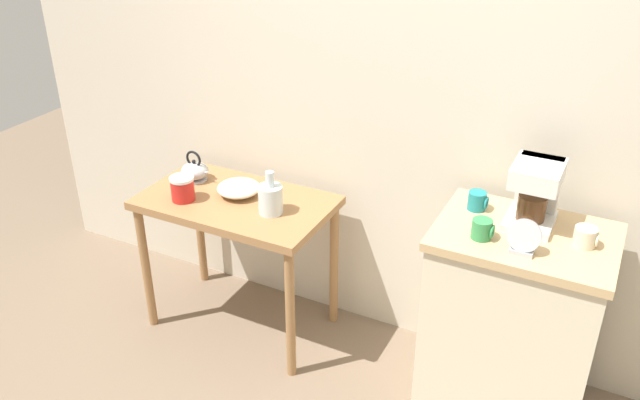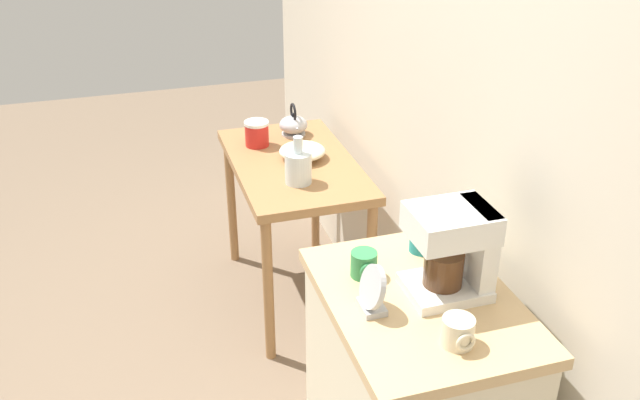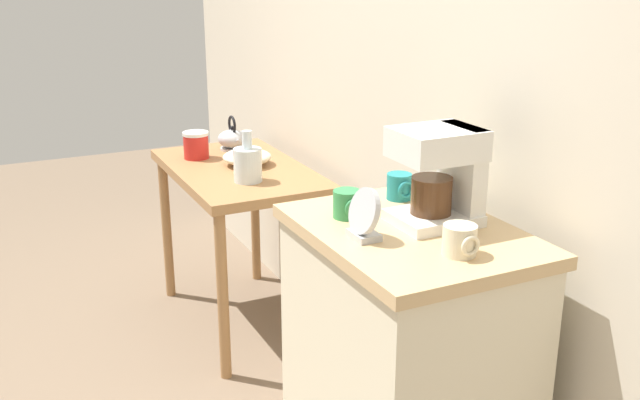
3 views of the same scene
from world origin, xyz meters
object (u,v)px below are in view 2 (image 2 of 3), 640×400
coffee_maker (456,247)px  mug_tall_green (364,264)px  glass_carafe_vase (298,166)px  mug_dark_teal (422,240)px  canister_enamel (257,133)px  bowl_stoneware (302,151)px  mug_small_cream (458,332)px  table_clock (372,292)px  teakettle (294,125)px

coffee_maker → mug_tall_green: bearing=-123.9°
glass_carafe_vase → mug_dark_teal: mug_dark_teal is taller
mug_tall_green → canister_enamel: bearing=-179.6°
canister_enamel → coffee_maker: coffee_maker is taller
bowl_stoneware → canister_enamel: 0.26m
coffee_maker → mug_small_cream: size_ratio=2.89×
glass_carafe_vase → table_clock: table_clock is taller
coffee_maker → mug_small_cream: coffee_maker is taller
glass_carafe_vase → canister_enamel: (-0.43, -0.08, -0.01)m
teakettle → table_clock: size_ratio=1.25×
canister_enamel → bowl_stoneware: bearing=38.1°
coffee_maker → canister_enamel: bearing=-171.9°
glass_carafe_vase → mug_tall_green: 0.99m
teakettle → coffee_maker: size_ratio=0.65×
mug_small_cream → mug_dark_teal: 0.44m
mug_small_cream → mug_dark_teal: mug_dark_teal is taller
coffee_maker → mug_tall_green: coffee_maker is taller
bowl_stoneware → glass_carafe_vase: glass_carafe_vase is taller
teakettle → mug_dark_teal: (1.41, 0.03, 0.16)m
teakettle → mug_tall_green: mug_tall_green is taller
glass_carafe_vase → mug_small_cream: (1.33, 0.05, 0.13)m
mug_tall_green → teakettle: bearing=172.8°
mug_small_cream → canister_enamel: bearing=-175.8°
teakettle → canister_enamel: size_ratio=1.41×
bowl_stoneware → table_clock: 1.39m
mug_dark_teal → mug_tall_green: (0.08, -0.21, -0.00)m
mug_dark_teal → glass_carafe_vase: bearing=-170.8°
coffee_maker → mug_small_cream: (0.21, -0.09, -0.10)m
glass_carafe_vase → teakettle: bearing=167.0°
canister_enamel → mug_small_cream: size_ratio=1.32×
glass_carafe_vase → mug_dark_teal: 0.92m
mug_dark_teal → table_clock: bearing=-46.9°
bowl_stoneware → glass_carafe_vase: (0.23, -0.08, 0.04)m
coffee_maker → bowl_stoneware: bearing=-177.5°
canister_enamel → table_clock: bearing=-0.9°
bowl_stoneware → table_clock: size_ratio=1.56×
mug_dark_teal → mug_small_cream: bearing=-12.6°
bowl_stoneware → mug_small_cream: (1.56, -0.03, 0.17)m
bowl_stoneware → canister_enamel: canister_enamel is taller
canister_enamel → glass_carafe_vase: bearing=10.4°
canister_enamel → mug_tall_green: (1.41, 0.01, 0.15)m
mug_dark_teal → canister_enamel: bearing=-170.4°
glass_carafe_vase → mug_dark_teal: (0.90, 0.15, 0.14)m
teakettle → glass_carafe_vase: bearing=-13.0°
coffee_maker → teakettle: bearing=-179.2°
glass_carafe_vase → canister_enamel: bearing=-169.6°
mug_tall_green → table_clock: (0.16, -0.04, 0.02)m
canister_enamel → mug_tall_green: 1.42m
canister_enamel → mug_small_cream: bearing=4.2°
teakettle → mug_dark_teal: bearing=1.1°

